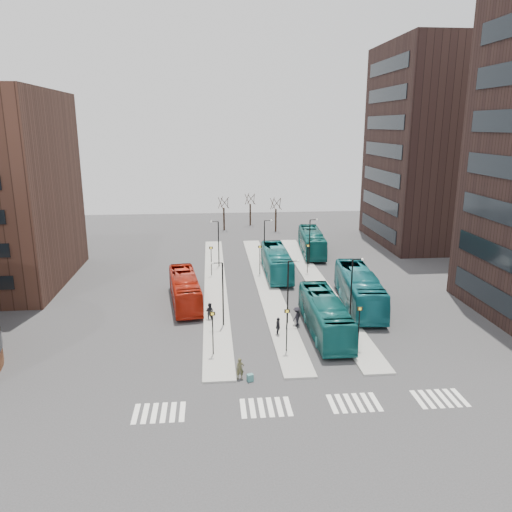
{
  "coord_description": "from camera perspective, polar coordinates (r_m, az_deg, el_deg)",
  "views": [
    {
      "loc": [
        -4.36,
        -25.26,
        18.16
      ],
      "look_at": [
        0.24,
        24.49,
        5.0
      ],
      "focal_mm": 35.0,
      "sensor_mm": 36.0,
      "label": 1
    }
  ],
  "objects": [
    {
      "name": "teal_bus_c",
      "position": [
        52.38,
        11.7,
        -3.72
      ],
      "size": [
        4.31,
        13.44,
        3.68
      ],
      "primitive_type": "imported",
      "rotation": [
        0.0,
        0.0,
        -0.09
      ],
      "color": "#15646D",
      "rests_on": "ground"
    },
    {
      "name": "ground",
      "position": [
        31.42,
        3.93,
        -20.6
      ],
      "size": [
        160.0,
        160.0,
        0.0
      ],
      "primitive_type": "plane",
      "color": "#2C2C2E",
      "rests_on": "ground"
    },
    {
      "name": "suitcase",
      "position": [
        37.5,
        -0.68,
        -13.74
      ],
      "size": [
        0.52,
        0.46,
        0.55
      ],
      "primitive_type": "cube",
      "rotation": [
        0.0,
        0.0,
        0.31
      ],
      "color": "#1D1B99",
      "rests_on": "ground"
    },
    {
      "name": "commuter_a",
      "position": [
        48.16,
        -5.32,
        -6.35
      ],
      "size": [
        1.05,
        0.96,
        1.75
      ],
      "primitive_type": "imported",
      "rotation": [
        0.0,
        0.0,
        2.71
      ],
      "color": "black",
      "rests_on": "ground"
    },
    {
      "name": "crosswalk_stripes",
      "position": [
        34.97,
        5.8,
        -16.6
      ],
      "size": [
        22.35,
        2.4,
        0.01
      ],
      "color": "silver",
      "rests_on": "ground"
    },
    {
      "name": "lamp_posts",
      "position": [
        55.66,
        2.12,
        -0.44
      ],
      "size": [
        14.04,
        20.24,
        6.12
      ],
      "color": "black",
      "rests_on": "ground"
    },
    {
      "name": "island_mid",
      "position": [
        58.49,
        1.22,
        -3.26
      ],
      "size": [
        2.5,
        45.0,
        0.15
      ],
      "primitive_type": "cube",
      "color": "gray",
      "rests_on": "ground"
    },
    {
      "name": "tower_far",
      "position": [
        83.63,
        20.93,
        11.65
      ],
      "size": [
        20.12,
        20.0,
        30.0
      ],
      "color": "black",
      "rests_on": "ground"
    },
    {
      "name": "teal_bus_b",
      "position": [
        62.04,
        2.34,
        -0.67
      ],
      "size": [
        2.94,
        12.02,
        3.34
      ],
      "primitive_type": "imported",
      "rotation": [
        0.0,
        0.0,
        -0.01
      ],
      "color": "#166D70",
      "rests_on": "ground"
    },
    {
      "name": "sign_poles",
      "position": [
        51.12,
        1.67,
        -3.2
      ],
      "size": [
        12.45,
        22.12,
        3.65
      ],
      "color": "black",
      "rests_on": "ground"
    },
    {
      "name": "red_bus",
      "position": [
        52.64,
        -8.14,
        -3.78
      ],
      "size": [
        4.02,
        11.46,
        3.12
      ],
      "primitive_type": "imported",
      "rotation": [
        0.0,
        0.0,
        0.13
      ],
      "color": "#AB1D0D",
      "rests_on": "ground"
    },
    {
      "name": "island_right",
      "position": [
        59.45,
        6.99,
        -3.07
      ],
      "size": [
        2.5,
        45.0,
        0.15
      ],
      "primitive_type": "cube",
      "color": "gray",
      "rests_on": "ground"
    },
    {
      "name": "bare_trees",
      "position": [
        89.55,
        -0.7,
        4.83
      ],
      "size": [
        10.97,
        8.14,
        5.9
      ],
      "color": "black",
      "rests_on": "ground"
    },
    {
      "name": "teal_bus_d",
      "position": [
        72.82,
        6.38,
        1.61
      ],
      "size": [
        3.92,
        12.47,
        3.42
      ],
      "primitive_type": "imported",
      "rotation": [
        0.0,
        0.0,
        -0.09
      ],
      "color": "#125A58",
      "rests_on": "ground"
    },
    {
      "name": "island_left",
      "position": [
        58.15,
        -4.67,
        -3.42
      ],
      "size": [
        2.5,
        45.0,
        0.15
      ],
      "primitive_type": "cube",
      "color": "gray",
      "rests_on": "ground"
    },
    {
      "name": "traveller",
      "position": [
        37.58,
        -1.84,
        -12.76
      ],
      "size": [
        0.6,
        0.4,
        1.61
      ],
      "primitive_type": "imported",
      "rotation": [
        0.0,
        0.0,
        0.02
      ],
      "color": "#47452A",
      "rests_on": "ground"
    },
    {
      "name": "teal_bus_a",
      "position": [
        45.38,
        7.86,
        -6.7
      ],
      "size": [
        2.94,
        12.02,
        3.34
      ],
      "primitive_type": "imported",
      "rotation": [
        0.0,
        0.0,
        -0.01
      ],
      "color": "#115958",
      "rests_on": "ground"
    },
    {
      "name": "commuter_b",
      "position": [
        44.58,
        2.54,
        -8.09
      ],
      "size": [
        0.5,
        1.04,
        1.72
      ],
      "primitive_type": "imported",
      "rotation": [
        0.0,
        0.0,
        1.65
      ],
      "color": "black",
      "rests_on": "ground"
    },
    {
      "name": "commuter_c",
      "position": [
        46.86,
        4.68,
        -6.89
      ],
      "size": [
        1.28,
        1.35,
        1.83
      ],
      "primitive_type": "imported",
      "rotation": [
        0.0,
        0.0,
        4.03
      ],
      "color": "black",
      "rests_on": "ground"
    }
  ]
}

